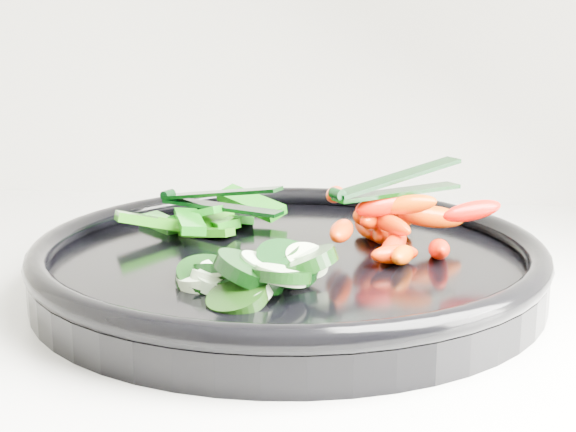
# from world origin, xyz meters

# --- Properties ---
(veggie_tray) EXTENTS (0.47, 0.47, 0.04)m
(veggie_tray) POSITION_xyz_m (-0.52, 1.69, 0.95)
(veggie_tray) COLOR black
(veggie_tray) RESTS_ON counter
(cucumber_pile) EXTENTS (0.12, 0.11, 0.04)m
(cucumber_pile) POSITION_xyz_m (-0.54, 1.61, 0.96)
(cucumber_pile) COLOR black
(cucumber_pile) RESTS_ON veggie_tray
(carrot_pile) EXTENTS (0.13, 0.16, 0.05)m
(carrot_pile) POSITION_xyz_m (-0.45, 1.72, 0.97)
(carrot_pile) COLOR #FF1B00
(carrot_pile) RESTS_ON veggie_tray
(pepper_pile) EXTENTS (0.13, 0.13, 0.03)m
(pepper_pile) POSITION_xyz_m (-0.60, 1.75, 0.96)
(pepper_pile) COLOR #136309
(pepper_pile) RESTS_ON veggie_tray
(tong_carrot) EXTENTS (0.10, 0.08, 0.02)m
(tong_carrot) POSITION_xyz_m (-0.45, 1.72, 1.00)
(tong_carrot) COLOR black
(tong_carrot) RESTS_ON carrot_pile
(tong_pepper) EXTENTS (0.11, 0.06, 0.02)m
(tong_pepper) POSITION_xyz_m (-0.59, 1.76, 0.98)
(tong_pepper) COLOR black
(tong_pepper) RESTS_ON pepper_pile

